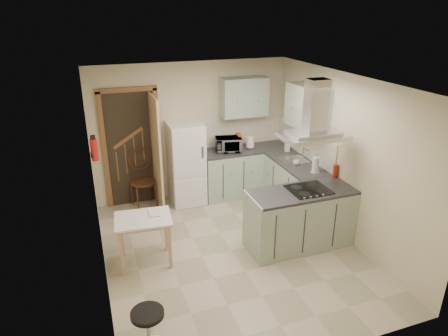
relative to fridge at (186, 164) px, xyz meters
name	(u,v)px	position (x,y,z in m)	size (l,w,h in m)	color
floor	(231,250)	(0.20, -1.80, -0.75)	(4.20, 4.20, 0.00)	#BAAA90
ceiling	(233,82)	(0.20, -1.80, 1.75)	(4.20, 4.20, 0.00)	silver
back_wall	(192,131)	(0.20, 0.30, 0.50)	(3.60, 3.60, 0.00)	beige
left_wall	(96,192)	(-1.60, -1.80, 0.50)	(4.20, 4.20, 0.00)	beige
right_wall	(343,158)	(2.00, -1.80, 0.50)	(4.20, 4.20, 0.00)	beige
doorway	(132,149)	(-0.90, 0.27, 0.30)	(1.10, 0.12, 2.10)	brown
fridge	(186,164)	(0.00, 0.00, 0.00)	(0.60, 0.60, 1.50)	white
counter_back	(231,173)	(0.86, 0.00, -0.30)	(1.08, 0.60, 0.90)	#9EB2A0
counter_right	(287,180)	(1.70, -0.68, -0.30)	(0.60, 1.95, 0.90)	#9EB2A0
splashback	(240,131)	(1.16, 0.29, 0.40)	(1.68, 0.02, 0.50)	beige
wall_cabinet_back	(244,97)	(1.15, 0.12, 1.10)	(0.85, 0.35, 0.70)	#9EB2A0
wall_cabinet_right	(307,107)	(1.82, -0.95, 1.10)	(0.35, 0.90, 0.70)	#9EB2A0
peninsula	(300,218)	(1.22, -1.98, -0.30)	(1.55, 0.65, 0.90)	#9EB2A0
hob	(309,190)	(1.32, -1.98, 0.16)	(0.58, 0.50, 0.01)	black
extractor_hood	(313,136)	(1.32, -1.98, 0.97)	(0.90, 0.55, 0.10)	silver
sink	(294,160)	(1.70, -0.85, 0.16)	(0.45, 0.40, 0.01)	silver
fire_extinguisher	(94,150)	(-1.54, -0.90, 0.75)	(0.10, 0.10, 0.32)	#B2140F
drop_leaf_table	(145,240)	(-1.04, -1.66, -0.40)	(0.76, 0.57, 0.71)	tan
bentwood_chair	(143,182)	(-0.78, 0.05, -0.26)	(0.43, 0.43, 0.97)	#54211C
stool	(149,329)	(-1.26, -3.20, -0.52)	(0.35, 0.35, 0.47)	black
microwave	(228,144)	(0.80, -0.02, 0.28)	(0.47, 0.31, 0.26)	black
kettle	(250,142)	(1.24, 0.00, 0.27)	(0.16, 0.16, 0.23)	white
cereal_box	(239,141)	(1.03, 0.04, 0.29)	(0.08, 0.19, 0.29)	#D85819
soap_bottle	(287,146)	(1.81, -0.39, 0.25)	(0.09, 0.09, 0.19)	silver
paper_towel	(316,165)	(1.75, -1.45, 0.29)	(0.11, 0.11, 0.28)	silver
cup	(297,162)	(1.65, -1.05, 0.19)	(0.11, 0.11, 0.08)	white
red_bottle	(335,171)	(1.95, -1.71, 0.25)	(0.07, 0.07, 0.21)	#9F270D
book	(149,211)	(-0.95, -1.58, 0.01)	(0.16, 0.22, 0.10)	#973237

